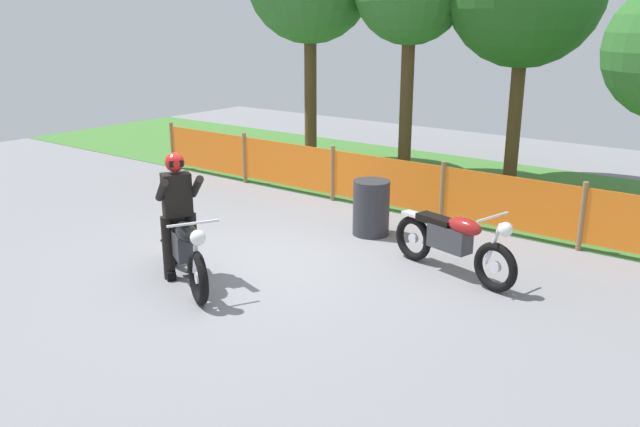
% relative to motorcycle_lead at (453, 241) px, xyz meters
% --- Properties ---
extents(ground, '(24.00, 24.00, 0.02)m').
position_rel_motorcycle_lead_xyz_m(ground, '(-2.34, -1.29, -0.48)').
color(ground, gray).
extents(grass_verge, '(24.00, 5.17, 0.01)m').
position_rel_motorcycle_lead_xyz_m(grass_verge, '(-2.34, 4.61, -0.47)').
color(grass_verge, '#427A33').
rests_on(grass_verge, ground).
extents(barrier_fence, '(11.46, 0.08, 1.05)m').
position_rel_motorcycle_lead_xyz_m(barrier_fence, '(-2.34, 2.02, 0.07)').
color(barrier_fence, olive).
rests_on(barrier_fence, ground).
extents(motorcycle_lead, '(2.03, 0.77, 0.98)m').
position_rel_motorcycle_lead_xyz_m(motorcycle_lead, '(0.00, 0.00, 0.00)').
color(motorcycle_lead, black).
rests_on(motorcycle_lead, ground).
extents(motorcycle_trailing, '(1.93, 1.13, 1.01)m').
position_rel_motorcycle_lead_xyz_m(motorcycle_trailing, '(-2.66, -2.35, 0.01)').
color(motorcycle_trailing, black).
rests_on(motorcycle_trailing, ground).
extents(rider_trailing, '(0.79, 0.70, 1.69)m').
position_rel_motorcycle_lead_xyz_m(rider_trailing, '(-2.86, -2.25, 0.48)').
color(rider_trailing, black).
rests_on(rider_trailing, ground).
extents(traffic_cone, '(0.32, 0.32, 0.53)m').
position_rel_motorcycle_lead_xyz_m(traffic_cone, '(-4.04, -1.35, -0.21)').
color(traffic_cone, black).
rests_on(traffic_cone, ground).
extents(spare_drum, '(0.58, 0.58, 0.88)m').
position_rel_motorcycle_lead_xyz_m(spare_drum, '(-1.80, 0.77, -0.03)').
color(spare_drum, '#2D2D33').
rests_on(spare_drum, ground).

